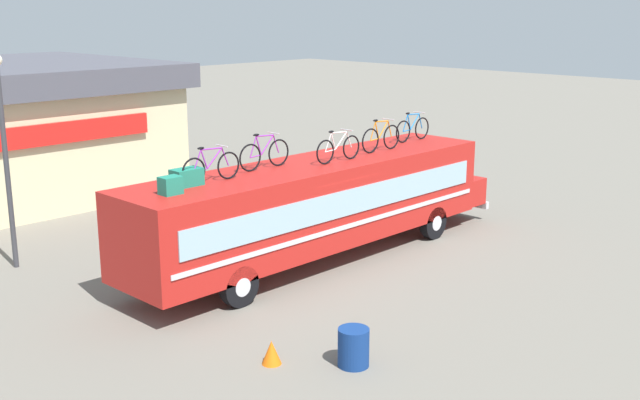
% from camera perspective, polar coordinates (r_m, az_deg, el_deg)
% --- Properties ---
extents(ground_plane, '(120.00, 120.00, 0.00)m').
position_cam_1_polar(ground_plane, '(21.81, -0.37, -4.45)').
color(ground_plane, slate).
extents(bus, '(12.93, 2.54, 2.79)m').
position_cam_1_polar(bus, '(21.47, -0.02, -0.16)').
color(bus, red).
rests_on(bus, ground).
extents(luggage_bag_1, '(0.47, 0.36, 0.41)m').
position_cam_1_polar(luggage_bag_1, '(17.80, -10.90, 1.05)').
color(luggage_bag_1, '#1E7F66').
rests_on(luggage_bag_1, bus).
extents(luggage_bag_2, '(0.73, 0.43, 0.41)m').
position_cam_1_polar(luggage_bag_2, '(18.57, -9.74, 1.65)').
color(luggage_bag_2, '#1E7F66').
rests_on(luggage_bag_2, bus).
extents(rooftop_bicycle_1, '(1.73, 0.44, 0.90)m').
position_cam_1_polar(rooftop_bicycle_1, '(18.81, -7.98, 2.40)').
color(rooftop_bicycle_1, black).
rests_on(rooftop_bicycle_1, bus).
extents(rooftop_bicycle_2, '(1.71, 0.44, 0.95)m').
position_cam_1_polar(rooftop_bicycle_2, '(20.27, -4.09, 3.40)').
color(rooftop_bicycle_2, black).
rests_on(rooftop_bicycle_2, bus).
extents(rooftop_bicycle_3, '(1.70, 0.44, 0.89)m').
position_cam_1_polar(rooftop_bicycle_3, '(21.15, 1.35, 3.81)').
color(rooftop_bicycle_3, black).
rests_on(rooftop_bicycle_3, bus).
extents(rooftop_bicycle_4, '(1.68, 0.44, 0.96)m').
position_cam_1_polar(rooftop_bicycle_4, '(22.77, 4.49, 4.58)').
color(rooftop_bicycle_4, black).
rests_on(rooftop_bicycle_4, bus).
extents(rooftop_bicycle_5, '(1.66, 0.44, 0.92)m').
position_cam_1_polar(rooftop_bicycle_5, '(24.61, 6.80, 5.21)').
color(rooftop_bicycle_5, black).
rests_on(rooftop_bicycle_5, bus).
extents(roadside_building, '(10.24, 10.54, 4.86)m').
position_cam_1_polar(roadside_building, '(31.67, -21.93, 5.00)').
color(roadside_building, beige).
rests_on(roadside_building, ground).
extents(trash_bin, '(0.63, 0.63, 0.78)m').
position_cam_1_polar(trash_bin, '(15.60, 2.47, -10.73)').
color(trash_bin, navy).
rests_on(trash_bin, ground).
extents(traffic_cone, '(0.40, 0.40, 0.49)m').
position_cam_1_polar(traffic_cone, '(15.75, -3.57, -11.08)').
color(traffic_cone, orange).
rests_on(traffic_cone, ground).
extents(street_lamp, '(0.31, 0.31, 5.73)m').
position_cam_1_polar(street_lamp, '(22.06, -22.12, 3.76)').
color(street_lamp, '#38383D').
rests_on(street_lamp, ground).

